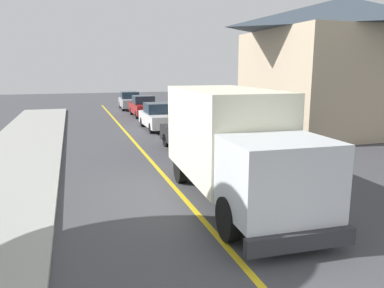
{
  "coord_description": "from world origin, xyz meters",
  "views": [
    {
      "loc": [
        -3.0,
        -2.9,
        3.78
      ],
      "look_at": [
        0.61,
        8.37,
        1.4
      ],
      "focal_mm": 34.9,
      "sensor_mm": 36.0,
      "label": 1
    }
  ],
  "objects": [
    {
      "name": "parked_car_near",
      "position": [
        2.18,
        13.47,
        0.79
      ],
      "size": [
        1.98,
        4.47,
        1.67
      ],
      "color": "black",
      "rests_on": "ground"
    },
    {
      "name": "centre_line_yellow",
      "position": [
        0.0,
        10.0,
        0.0
      ],
      "size": [
        0.16,
        56.0,
        0.01
      ],
      "primitive_type": "cube",
      "color": "gold",
      "rests_on": "ground"
    },
    {
      "name": "parked_car_far",
      "position": [
        2.51,
        27.24,
        0.79
      ],
      "size": [
        1.81,
        4.4,
        1.67
      ],
      "color": "maroon",
      "rests_on": "ground"
    },
    {
      "name": "parked_van_across",
      "position": [
        5.2,
        11.68,
        0.79
      ],
      "size": [
        1.85,
        4.42,
        1.67
      ],
      "color": "silver",
      "rests_on": "ground"
    },
    {
      "name": "parked_car_mid",
      "position": [
        2.19,
        20.31,
        0.79
      ],
      "size": [
        1.83,
        4.41,
        1.67
      ],
      "color": "silver",
      "rests_on": "ground"
    },
    {
      "name": "box_truck",
      "position": [
        1.33,
        6.83,
        1.77
      ],
      "size": [
        2.7,
        7.28,
        3.2
      ],
      "color": "#F2EDCC",
      "rests_on": "ground"
    },
    {
      "name": "house_across_street",
      "position": [
        12.74,
        16.36,
        4.13
      ],
      "size": [
        10.99,
        9.05,
        7.97
      ],
      "color": "tan",
      "rests_on": "ground"
    },
    {
      "name": "parked_car_furthest",
      "position": [
        2.27,
        33.07,
        0.79
      ],
      "size": [
        1.94,
        4.46,
        1.67
      ],
      "color": "#B7B7BC",
      "rests_on": "ground"
    }
  ]
}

